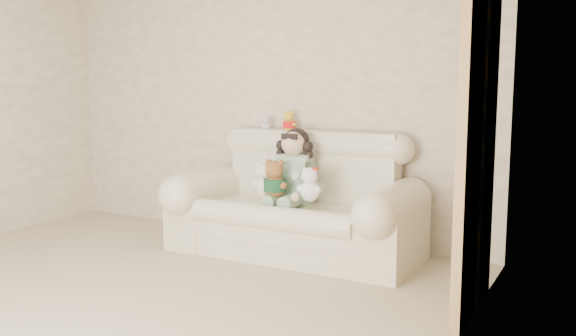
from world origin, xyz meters
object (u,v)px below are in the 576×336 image
at_px(sofa, 294,194).
at_px(cream_teddy, 264,176).
at_px(seated_child, 294,165).
at_px(white_cat, 310,181).
at_px(brown_teddy, 275,175).

xyz_separation_m(sofa, cream_teddy, (-0.20, -0.14, 0.16)).
bearing_deg(seated_child, white_cat, -38.13).
xyz_separation_m(seated_child, brown_teddy, (-0.06, -0.22, -0.06)).
height_order(seated_child, white_cat, seated_child).
relative_size(brown_teddy, cream_teddy, 1.11).
bearing_deg(seated_child, brown_teddy, -103.36).
distance_m(sofa, cream_teddy, 0.29).
xyz_separation_m(brown_teddy, white_cat, (0.32, 0.01, -0.02)).
xyz_separation_m(sofa, brown_teddy, (-0.10, -0.14, 0.17)).
bearing_deg(brown_teddy, seated_child, 58.98).
bearing_deg(cream_teddy, white_cat, 15.04).
bearing_deg(brown_teddy, white_cat, -14.79).
relative_size(seated_child, brown_teddy, 1.74).
bearing_deg(cream_teddy, seated_child, 68.04).
distance_m(seated_child, white_cat, 0.35).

